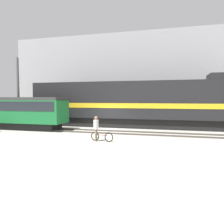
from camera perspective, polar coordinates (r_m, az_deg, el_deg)
ground_plane at (r=20.83m, az=-1.97°, el=-4.91°), size 120.00×120.00×0.00m
track_near at (r=19.85m, az=-2.83°, el=-5.13°), size 60.00×1.50×0.14m
track_far at (r=23.99m, az=0.31°, el=-3.62°), size 60.00×1.51×0.14m
building_backdrop at (r=31.87m, az=4.01°, el=8.54°), size 31.76×6.00×11.68m
freight_locomotive at (r=23.40m, az=4.91°, el=2.22°), size 21.55×3.04×5.42m
streetcar at (r=24.15m, az=-24.36°, el=0.29°), size 11.04×2.54×3.19m
bicycle at (r=15.74m, az=-2.66°, el=-6.46°), size 1.74×0.45×0.71m
person at (r=15.67m, az=-4.20°, el=-3.66°), size 0.27×0.39×1.79m
utility_pole_left at (r=26.50m, az=-23.33°, el=4.83°), size 0.29×0.29×7.58m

